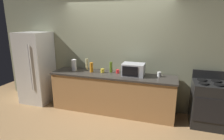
% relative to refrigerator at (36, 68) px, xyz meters
% --- Properties ---
extents(ground_plane, '(8.00, 8.00, 0.00)m').
position_rel_refrigerator_xyz_m(ground_plane, '(2.05, -0.40, -0.90)').
color(ground_plane, '#A87F51').
extents(back_wall, '(6.40, 0.10, 2.70)m').
position_rel_refrigerator_xyz_m(back_wall, '(2.05, 0.41, 0.45)').
color(back_wall, gray).
rests_on(back_wall, ground_plane).
extents(counter_run, '(2.84, 0.64, 0.90)m').
position_rel_refrigerator_xyz_m(counter_run, '(2.05, 0.00, -0.45)').
color(counter_run, '#B27F4C').
rests_on(counter_run, ground_plane).
extents(refrigerator, '(0.72, 0.73, 1.80)m').
position_rel_refrigerator_xyz_m(refrigerator, '(0.00, 0.00, 0.00)').
color(refrigerator, white).
rests_on(refrigerator, ground_plane).
extents(stove_range, '(0.60, 0.61, 1.08)m').
position_rel_refrigerator_xyz_m(stove_range, '(4.05, 0.00, -0.44)').
color(stove_range, black).
rests_on(stove_range, ground_plane).
extents(microwave, '(0.48, 0.35, 0.27)m').
position_rel_refrigerator_xyz_m(microwave, '(2.53, 0.05, 0.13)').
color(microwave, '#B7BABF').
rests_on(microwave, counter_run).
extents(paper_towel_roll, '(0.12, 0.12, 0.27)m').
position_rel_refrigerator_xyz_m(paper_towel_roll, '(1.07, 0.05, 0.13)').
color(paper_towel_roll, white).
rests_on(paper_towel_roll, counter_run).
extents(bottle_dish_soap, '(0.08, 0.08, 0.23)m').
position_rel_refrigerator_xyz_m(bottle_dish_soap, '(1.53, 0.04, 0.11)').
color(bottle_dish_soap, orange).
rests_on(bottle_dish_soap, counter_run).
extents(bottle_vinegar, '(0.06, 0.06, 0.27)m').
position_rel_refrigerator_xyz_m(bottle_vinegar, '(1.35, 0.19, 0.14)').
color(bottle_vinegar, beige).
rests_on(bottle_vinegar, counter_run).
extents(bottle_olive_oil, '(0.07, 0.07, 0.25)m').
position_rel_refrigerator_xyz_m(bottle_olive_oil, '(1.97, 0.16, 0.12)').
color(bottle_olive_oil, '#4C6B19').
rests_on(bottle_olive_oil, counter_run).
extents(mug_white, '(0.08, 0.08, 0.11)m').
position_rel_refrigerator_xyz_m(mug_white, '(3.07, 0.12, 0.05)').
color(mug_white, white).
rests_on(mug_white, counter_run).
extents(mug_yellow, '(0.08, 0.08, 0.09)m').
position_rel_refrigerator_xyz_m(mug_yellow, '(1.80, 0.07, 0.04)').
color(mug_yellow, yellow).
rests_on(mug_yellow, counter_run).
extents(mug_red, '(0.08, 0.08, 0.09)m').
position_rel_refrigerator_xyz_m(mug_red, '(2.15, 0.13, 0.04)').
color(mug_red, red).
rests_on(mug_red, counter_run).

